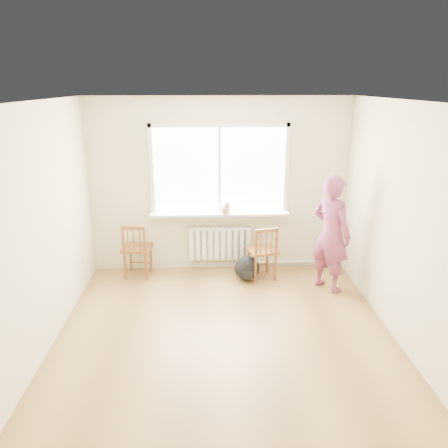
{
  "coord_description": "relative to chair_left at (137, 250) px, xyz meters",
  "views": [
    {
      "loc": [
        -0.19,
        -4.37,
        2.87
      ],
      "look_at": [
        0.03,
        1.2,
        1.07
      ],
      "focal_mm": 35.0,
      "sensor_mm": 36.0,
      "label": 1
    }
  ],
  "objects": [
    {
      "name": "floor",
      "position": [
        1.28,
        -1.9,
        -0.44
      ],
      "size": [
        4.5,
        4.5,
        0.0
      ],
      "primitive_type": "plane",
      "color": "#A47C43",
      "rests_on": "ground"
    },
    {
      "name": "window",
      "position": [
        1.28,
        0.32,
        1.23
      ],
      "size": [
        2.12,
        0.05,
        1.42
      ],
      "color": "white",
      "rests_on": "back_wall"
    },
    {
      "name": "chair_left",
      "position": [
        0.0,
        0.0,
        0.0
      ],
      "size": [
        0.47,
        0.45,
        0.86
      ],
      "rotation": [
        0.0,
        0.0,
        3.04
      ],
      "color": "brown",
      "rests_on": "floor"
    },
    {
      "name": "baseboard",
      "position": [
        1.28,
        0.33,
        -0.4
      ],
      "size": [
        4.0,
        0.03,
        0.08
      ],
      "primitive_type": "cube",
      "color": "beige",
      "rests_on": "ground"
    },
    {
      "name": "backpack",
      "position": [
        1.68,
        -0.19,
        -0.25
      ],
      "size": [
        0.39,
        0.29,
        0.38
      ],
      "primitive_type": "ellipsoid",
      "rotation": [
        0.0,
        0.0,
        0.02
      ],
      "color": "black",
      "rests_on": "floor"
    },
    {
      "name": "radiator",
      "position": [
        1.28,
        0.26,
        0.0
      ],
      "size": [
        1.0,
        0.12,
        0.55
      ],
      "color": "white",
      "rests_on": "back_wall"
    },
    {
      "name": "cat",
      "position": [
        1.37,
        0.15,
        0.61
      ],
      "size": [
        0.21,
        0.36,
        0.25
      ],
      "rotation": [
        0.0,
        0.0,
        0.22
      ],
      "color": "#CBB28A",
      "rests_on": "windowsill"
    },
    {
      "name": "windowsill",
      "position": [
        1.28,
        0.24,
        0.49
      ],
      "size": [
        2.15,
        0.22,
        0.04
      ],
      "primitive_type": "cube",
      "color": "white",
      "rests_on": "back_wall"
    },
    {
      "name": "person",
      "position": [
        2.83,
        -0.52,
        0.41
      ],
      "size": [
        0.69,
        0.73,
        1.69
      ],
      "primitive_type": "imported",
      "rotation": [
        0.0,
        0.0,
        2.22
      ],
      "color": "#BF433F",
      "rests_on": "floor"
    },
    {
      "name": "chair_right",
      "position": [
        1.92,
        -0.16,
        -0.01
      ],
      "size": [
        0.51,
        0.49,
        0.85
      ],
      "rotation": [
        0.0,
        0.0,
        3.4
      ],
      "color": "brown",
      "rests_on": "floor"
    },
    {
      "name": "ceiling",
      "position": [
        1.28,
        -1.9,
        2.26
      ],
      "size": [
        4.5,
        4.5,
        0.0
      ],
      "primitive_type": "plane",
      "rotation": [
        3.14,
        0.0,
        0.0
      ],
      "color": "white",
      "rests_on": "back_wall"
    },
    {
      "name": "heating_pipe",
      "position": [
        2.53,
        0.29,
        -0.36
      ],
      "size": [
        1.4,
        0.04,
        0.04
      ],
      "primitive_type": "cylinder",
      "rotation": [
        0.0,
        1.57,
        0.0
      ],
      "color": "silver",
      "rests_on": "back_wall"
    },
    {
      "name": "back_wall",
      "position": [
        1.28,
        0.35,
        0.91
      ],
      "size": [
        4.0,
        0.01,
        2.7
      ],
      "primitive_type": "cube",
      "color": "beige",
      "rests_on": "ground"
    }
  ]
}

